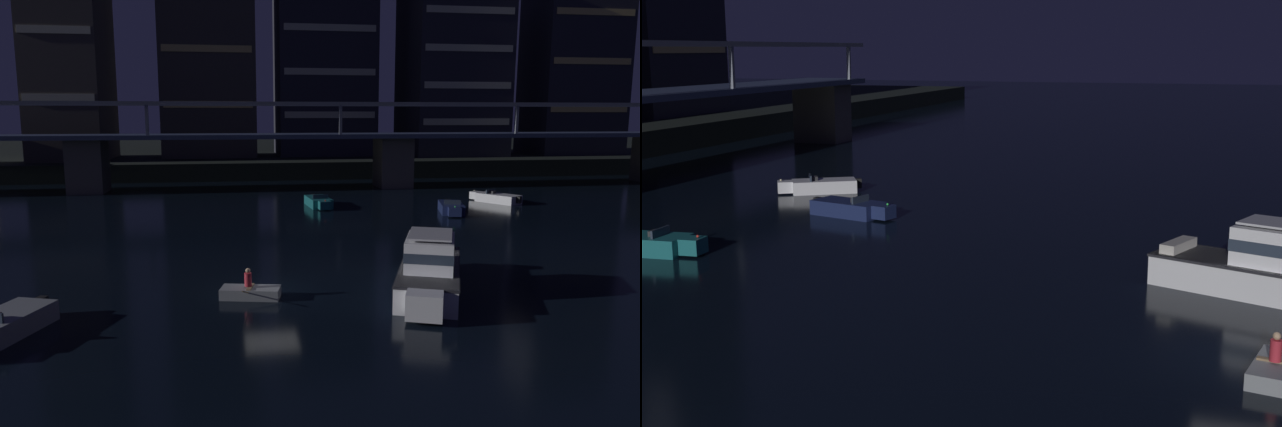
% 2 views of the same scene
% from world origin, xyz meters
% --- Properties ---
extents(ground_plane, '(400.00, 400.00, 0.00)m').
position_xyz_m(ground_plane, '(0.00, 0.00, 0.00)').
color(ground_plane, black).
extents(cabin_cruiser_near_left, '(5.47, 9.25, 2.79)m').
position_xyz_m(cabin_cruiser_near_left, '(7.20, -1.18, 1.05)').
color(cabin_cruiser_near_left, silver).
rests_on(cabin_cruiser_near_left, ground).
extents(speedboat_near_center, '(2.10, 5.23, 1.16)m').
position_xyz_m(speedboat_near_center, '(5.97, 24.81, 0.41)').
color(speedboat_near_center, '#196066').
rests_on(speedboat_near_center, ground).
extents(speedboat_near_right, '(2.71, 5.20, 1.16)m').
position_xyz_m(speedboat_near_right, '(16.35, 19.85, 0.41)').
color(speedboat_near_right, '#19234C').
rests_on(speedboat_near_right, ground).
extents(speedboat_mid_center, '(3.69, 4.83, 1.16)m').
position_xyz_m(speedboat_mid_center, '(22.64, 24.90, 0.41)').
color(speedboat_mid_center, silver).
rests_on(speedboat_mid_center, ground).
extents(dinghy_with_paddler, '(2.78, 2.59, 1.36)m').
position_xyz_m(dinghy_with_paddler, '(-0.98, -0.93, 0.28)').
color(dinghy_with_paddler, gray).
rests_on(dinghy_with_paddler, ground).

